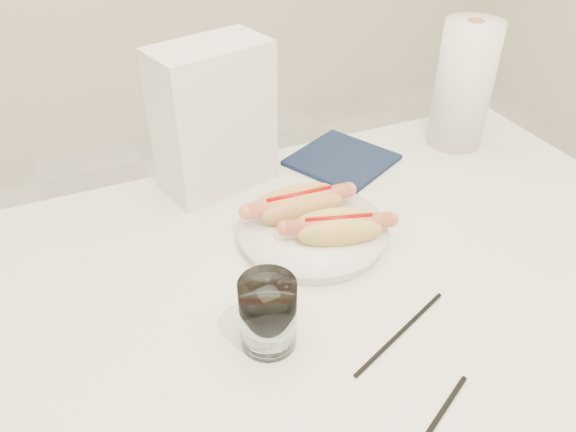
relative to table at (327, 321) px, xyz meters
name	(u,v)px	position (x,y,z in m)	size (l,w,h in m)	color
table	(327,321)	(0.00, 0.00, 0.00)	(1.20, 0.80, 0.75)	silver
plate	(312,233)	(0.03, 0.12, 0.07)	(0.23, 0.23, 0.02)	white
hotdog_left	(299,204)	(0.03, 0.16, 0.10)	(0.17, 0.07, 0.05)	tan
hotdog_right	(338,227)	(0.06, 0.08, 0.10)	(0.16, 0.10, 0.04)	#E2BC58
water_glass	(268,314)	(-0.11, -0.05, 0.11)	(0.07, 0.07, 0.10)	silver
chopstick_near	(401,333)	(0.05, -0.11, 0.06)	(0.01, 0.01, 0.19)	black
napkin_box	(214,118)	(-0.05, 0.33, 0.19)	(0.19, 0.11, 0.25)	silver
navy_napkin	(342,160)	(0.18, 0.31, 0.06)	(0.17, 0.17, 0.01)	#111B35
paper_towel_roll	(464,85)	(0.43, 0.29, 0.18)	(0.11, 0.11, 0.24)	white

